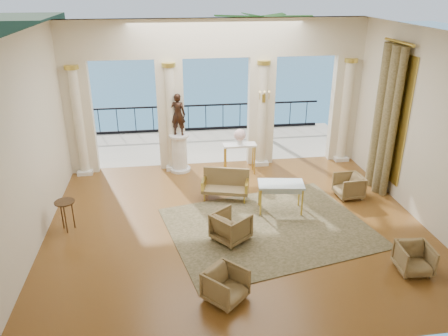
{
  "coord_description": "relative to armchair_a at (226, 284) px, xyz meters",
  "views": [
    {
      "loc": [
        -1.56,
        -9.09,
        5.49
      ],
      "look_at": [
        -0.22,
        0.6,
        1.26
      ],
      "focal_mm": 35.0,
      "sensor_mm": 36.0,
      "label": 1
    }
  ],
  "objects": [
    {
      "name": "curtain",
      "position": [
        4.92,
        4.14,
        1.67
      ],
      "size": [
        0.33,
        1.4,
        4.09
      ],
      "color": "#483F21",
      "rests_on": "ground"
    },
    {
      "name": "wall_sconce",
      "position": [
        2.03,
        6.15,
        1.88
      ],
      "size": [
        0.3,
        0.11,
        0.33
      ],
      "color": "gold",
      "rests_on": "arcade"
    },
    {
      "name": "terrace",
      "position": [
        0.63,
        8.44,
        -0.4
      ],
      "size": [
        10.0,
        3.6,
        0.1
      ],
      "primitive_type": "cube",
      "color": "#A29B89",
      "rests_on": "ground"
    },
    {
      "name": "room_walls",
      "position": [
        0.63,
        1.53,
        2.53
      ],
      "size": [
        9.0,
        9.0,
        9.0
      ],
      "color": "beige",
      "rests_on": "ground"
    },
    {
      "name": "statue",
      "position": [
        -0.57,
        6.14,
        1.47
      ],
      "size": [
        0.54,
        0.44,
        1.27
      ],
      "primitive_type": "imported",
      "rotation": [
        0.0,
        0.0,
        2.81
      ],
      "color": "black",
      "rests_on": "pedestal"
    },
    {
      "name": "console_table",
      "position": [
        1.23,
        5.69,
        0.43
      ],
      "size": [
        1.0,
        0.39,
        0.94
      ],
      "rotation": [
        0.0,
        0.0,
        0.01
      ],
      "color": "silver",
      "rests_on": "ground"
    },
    {
      "name": "window_frame",
      "position": [
        5.1,
        4.14,
        1.75
      ],
      "size": [
        0.04,
        1.6,
        3.4
      ],
      "primitive_type": "cube",
      "color": "gold",
      "rests_on": "room_walls"
    },
    {
      "name": "side_table",
      "position": [
        -3.37,
        2.96,
        0.3
      ],
      "size": [
        0.47,
        0.47,
        0.76
      ],
      "color": "black",
      "rests_on": "ground"
    },
    {
      "name": "urn",
      "position": [
        1.23,
        5.69,
        0.86
      ],
      "size": [
        0.36,
        0.36,
        0.47
      ],
      "color": "white",
      "rests_on": "console_table"
    },
    {
      "name": "armchair_b",
      "position": [
        3.9,
        0.33,
        -0.02
      ],
      "size": [
        0.69,
        0.65,
        0.67
      ],
      "primitive_type": "imported",
      "rotation": [
        0.0,
        0.0,
        -0.08
      ],
      "color": "#4C3D22",
      "rests_on": "ground"
    },
    {
      "name": "sea",
      "position": [
        0.63,
        62.64,
        -6.35
      ],
      "size": [
        160.0,
        160.0,
        0.0
      ],
      "primitive_type": "plane",
      "color": "teal",
      "rests_on": "ground"
    },
    {
      "name": "balustrade",
      "position": [
        0.63,
        10.04,
        0.06
      ],
      "size": [
        9.0,
        0.06,
        1.03
      ],
      "color": "black",
      "rests_on": "terrace"
    },
    {
      "name": "armchair_d",
      "position": [
        0.41,
        2.01,
        0.02
      ],
      "size": [
        0.98,
        0.99,
        0.75
      ],
      "primitive_type": "imported",
      "rotation": [
        0.0,
        0.0,
        2.23
      ],
      "color": "#4C3D22",
      "rests_on": "ground"
    },
    {
      "name": "game_table",
      "position": [
        1.86,
        3.18,
        0.35
      ],
      "size": [
        1.22,
        0.79,
        0.78
      ],
      "rotation": [
        0.0,
        0.0,
        -0.15
      ],
      "color": "#ACC8D5",
      "rests_on": "ground"
    },
    {
      "name": "armchair_a",
      "position": [
        0.0,
        0.0,
        0.0
      ],
      "size": [
        0.93,
        0.93,
        0.7
      ],
      "primitive_type": "imported",
      "rotation": [
        0.0,
        0.0,
        0.77
      ],
      "color": "#4C3D22",
      "rests_on": "ground"
    },
    {
      "name": "arcade",
      "position": [
        0.63,
        6.46,
        2.23
      ],
      "size": [
        9.0,
        0.56,
        4.5
      ],
      "color": "beige",
      "rests_on": "ground"
    },
    {
      "name": "settee",
      "position": [
        0.58,
        4.09,
        0.06
      ],
      "size": [
        1.34,
        0.84,
        0.83
      ],
      "rotation": [
        0.0,
        0.0,
        -0.27
      ],
      "color": "#4C3D22",
      "rests_on": "ground"
    },
    {
      "name": "pedestal",
      "position": [
        -0.57,
        6.14,
        0.22
      ],
      "size": [
        0.64,
        0.64,
        1.18
      ],
      "color": "silver",
      "rests_on": "ground"
    },
    {
      "name": "armchair_c",
      "position": [
        3.92,
        3.7,
        0.0
      ],
      "size": [
        0.68,
        0.72,
        0.7
      ],
      "primitive_type": "imported",
      "rotation": [
        0.0,
        0.0,
        -1.52
      ],
      "color": "#4C3D22",
      "rests_on": "ground"
    },
    {
      "name": "rug",
      "position": [
        1.39,
        2.39,
        -0.34
      ],
      "size": [
        5.28,
        4.5,
        0.02
      ],
      "primitive_type": "cube",
      "rotation": [
        0.0,
        0.0,
        0.22
      ],
      "color": "#2D321A",
      "rests_on": "ground"
    },
    {
      "name": "floor",
      "position": [
        0.63,
        2.64,
        -0.35
      ],
      "size": [
        9.0,
        9.0,
        0.0
      ],
      "primitive_type": "plane",
      "color": "#4D2809",
      "rests_on": "ground"
    },
    {
      "name": "palm_tree",
      "position": [
        2.63,
        9.24,
        3.74
      ],
      "size": [
        2.0,
        2.0,
        4.5
      ],
      "color": "#4C3823",
      "rests_on": "terrace"
    }
  ]
}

